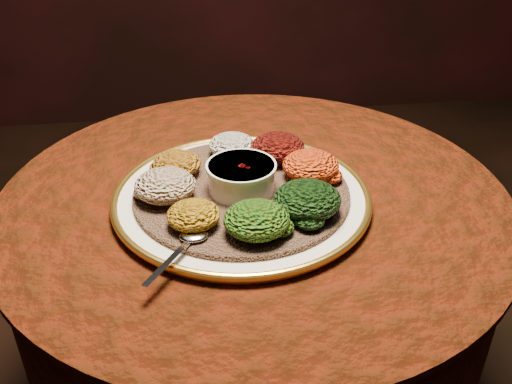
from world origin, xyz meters
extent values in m
cylinder|color=black|center=(0.00, 0.00, 0.34)|extent=(0.12, 0.12, 0.68)
cylinder|color=black|center=(0.00, 0.00, 0.70)|extent=(0.80, 0.80, 0.04)
cylinder|color=#401205|center=(0.00, 0.00, 0.56)|extent=(0.93, 0.93, 0.34)
cylinder|color=#401205|center=(0.00, 0.00, 0.73)|extent=(0.96, 0.96, 0.01)
cylinder|color=white|center=(-0.03, -0.04, 0.74)|extent=(0.59, 0.59, 0.02)
torus|color=gold|center=(-0.03, -0.04, 0.75)|extent=(0.47, 0.47, 0.01)
cylinder|color=#885E44|center=(-0.03, -0.04, 0.76)|extent=(0.45, 0.45, 0.01)
cylinder|color=white|center=(-0.03, -0.04, 0.79)|extent=(0.12, 0.12, 0.05)
cylinder|color=white|center=(-0.03, -0.04, 0.81)|extent=(0.13, 0.13, 0.01)
cylinder|color=#560E04|center=(-0.03, -0.04, 0.80)|extent=(0.10, 0.10, 0.01)
ellipsoid|color=silver|center=(-0.12, -0.17, 0.77)|extent=(0.05, 0.03, 0.01)
cube|color=silver|center=(-0.16, -0.23, 0.77)|extent=(0.08, 0.11, 0.00)
ellipsoid|color=beige|center=(-0.03, 0.10, 0.78)|extent=(0.09, 0.09, 0.04)
ellipsoid|color=black|center=(0.06, 0.07, 0.79)|extent=(0.11, 0.10, 0.05)
ellipsoid|color=orange|center=(0.10, -0.01, 0.79)|extent=(0.11, 0.10, 0.05)
ellipsoid|color=black|center=(0.07, -0.13, 0.79)|extent=(0.11, 0.11, 0.05)
ellipsoid|color=#AF3C0B|center=(-0.02, -0.17, 0.79)|extent=(0.11, 0.10, 0.05)
ellipsoid|color=#BA8110|center=(-0.12, -0.14, 0.78)|extent=(0.09, 0.08, 0.04)
ellipsoid|color=#760707|center=(-0.16, -0.05, 0.79)|extent=(0.11, 0.10, 0.05)
ellipsoid|color=#9A6312|center=(-0.14, 0.04, 0.78)|extent=(0.09, 0.09, 0.04)
camera|label=1|loc=(-0.12, -0.91, 1.30)|focal=40.00mm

